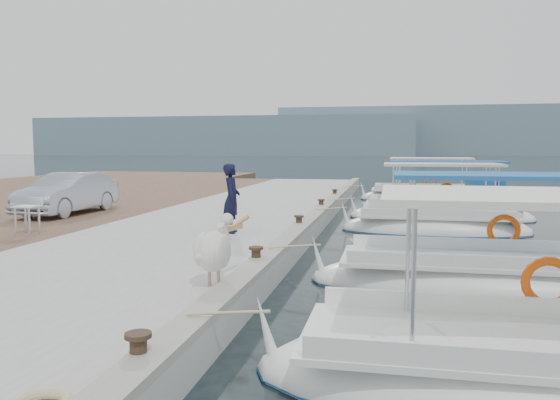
# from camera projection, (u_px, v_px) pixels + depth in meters

# --- Properties ---
(ground) EXTENTS (400.00, 400.00, 0.00)m
(ground) POSITION_uv_depth(u_px,v_px,m) (303.00, 255.00, 13.89)
(ground) COLOR black
(ground) RESTS_ON ground
(concrete_quay) EXTENTS (6.00, 40.00, 0.50)m
(concrete_quay) POSITION_uv_depth(u_px,v_px,m) (242.00, 218.00, 19.33)
(concrete_quay) COLOR #9F9F9A
(concrete_quay) RESTS_ON ground
(quay_curb) EXTENTS (0.44, 40.00, 0.12)m
(quay_curb) POSITION_uv_depth(u_px,v_px,m) (319.00, 211.00, 18.75)
(quay_curb) COLOR gray
(quay_curb) RESTS_ON concrete_quay
(cobblestone_strip) EXTENTS (4.00, 40.00, 0.50)m
(cobblestone_strip) POSITION_uv_depth(u_px,v_px,m) (112.00, 214.00, 20.33)
(cobblestone_strip) COLOR #4F362A
(cobblestone_strip) RESTS_ON ground
(distant_hills) EXTENTS (330.00, 60.00, 18.00)m
(distant_hills) POSITION_uv_depth(u_px,v_px,m) (466.00, 135.00, 203.87)
(distant_hills) COLOR slate
(distant_hills) RESTS_ON ground
(fishing_caique_a) EXTENTS (6.56, 2.41, 2.83)m
(fishing_caique_a) POSITION_uv_depth(u_px,v_px,m) (545.00, 383.00, 6.02)
(fishing_caique_a) COLOR white
(fishing_caique_a) RESTS_ON ground
(fishing_caique_b) EXTENTS (7.24, 2.33, 2.83)m
(fishing_caique_b) POSITION_uv_depth(u_px,v_px,m) (497.00, 283.00, 10.49)
(fishing_caique_b) COLOR white
(fishing_caique_b) RESTS_ON ground
(fishing_caique_c) EXTENTS (6.02, 2.25, 2.83)m
(fishing_caique_c) POSITION_uv_depth(u_px,v_px,m) (435.00, 228.00, 17.62)
(fishing_caique_c) COLOR white
(fishing_caique_c) RESTS_ON ground
(fishing_caique_d) EXTENTS (6.95, 2.49, 2.83)m
(fishing_caique_d) POSITION_uv_depth(u_px,v_px,m) (443.00, 214.00, 20.86)
(fishing_caique_d) COLOR white
(fishing_caique_d) RESTS_ON ground
(fishing_caique_e) EXTENTS (6.81, 2.34, 2.83)m
(fishing_caique_e) POSITION_uv_depth(u_px,v_px,m) (426.00, 198.00, 28.32)
(fishing_caique_e) COLOR white
(fishing_caique_e) RESTS_ON ground
(mooring_bollards) EXTENTS (0.28, 20.28, 0.33)m
(mooring_bollards) POSITION_uv_depth(u_px,v_px,m) (299.00, 220.00, 15.35)
(mooring_bollards) COLOR black
(mooring_bollards) RESTS_ON concrete_quay
(pelican) EXTENTS (0.71, 1.47, 1.14)m
(pelican) POSITION_uv_depth(u_px,v_px,m) (215.00, 249.00, 8.76)
(pelican) COLOR tan
(pelican) RESTS_ON concrete_quay
(fisherman) EXTENTS (0.56, 0.74, 1.81)m
(fisherman) POSITION_uv_depth(u_px,v_px,m) (232.00, 198.00, 14.21)
(fisherman) COLOR black
(fisherman) RESTS_ON concrete_quay
(parked_car) EXTENTS (1.57, 4.23, 1.38)m
(parked_car) POSITION_uv_depth(u_px,v_px,m) (68.00, 193.00, 18.38)
(parked_car) COLOR #AEB5C7
(parked_car) RESTS_ON cobblestone_strip
(folding_table) EXTENTS (0.55, 0.55, 0.73)m
(folding_table) POSITION_uv_depth(u_px,v_px,m) (27.00, 214.00, 14.07)
(folding_table) COLOR silver
(folding_table) RESTS_ON cobblestone_strip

